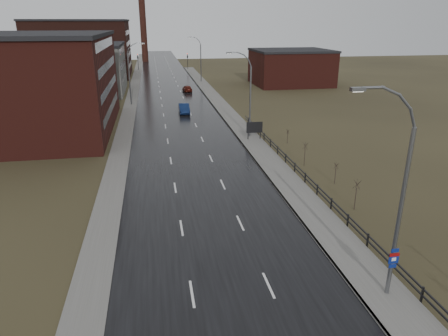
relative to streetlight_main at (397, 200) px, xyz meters
name	(u,v)px	position (x,y,z in m)	size (l,w,h in m)	color
road	(174,105)	(-8.47, 58.00, -6.03)	(14.00, 300.00, 0.06)	black
sidewalk_right	(250,139)	(0.13, 33.00, -5.97)	(3.20, 180.00, 0.18)	#595651
curb_right	(239,139)	(-1.39, 33.00, -5.97)	(0.16, 180.00, 0.18)	slate
sidewalk_left	(130,107)	(-16.67, 58.00, -6.00)	(2.40, 260.00, 0.12)	#595651
warehouse_near	(28,84)	(-29.46, 43.00, 0.70)	(22.44, 28.56, 13.50)	#471914
warehouse_mid	(86,69)	(-26.46, 76.00, -0.80)	(16.32, 20.40, 10.50)	slate
warehouse_far	(82,48)	(-31.47, 106.00, 1.70)	(26.52, 24.48, 15.50)	#331611
building_right	(291,67)	(21.83, 80.00, -1.80)	(18.36, 16.32, 8.50)	#471914
smokestack	(143,20)	(-14.47, 148.00, 9.44)	(2.70, 2.70, 30.70)	#331611
streetlight_main	(397,200)	(0.00, 0.00, 0.00)	(3.91, 0.29, 12.11)	slate
streetlight_right_mid	(248,95)	(0.03, 34.00, -0.22)	(3.36, 0.28, 11.35)	slate
streetlight_left	(131,74)	(-16.17, 60.00, -0.22)	(3.36, 0.28, 11.35)	slate
streetlight_right_far	(200,59)	(0.03, 88.00, -0.22)	(3.36, 0.28, 11.35)	slate
guardrail	(308,179)	(1.83, 16.32, -5.35)	(0.10, 53.05, 1.10)	black
shrub_c	(356,194)	(3.83, 10.77, -4.65)	(0.63, 0.66, 2.66)	#382D23
shrub_d	(336,173)	(4.65, 16.40, -4.90)	(0.52, 0.55, 2.19)	#382D23
shrub_e	(305,153)	(3.60, 21.91, -4.66)	(0.62, 0.66, 2.64)	#382D23
shrub_f	(288,136)	(4.54, 30.43, -5.08)	(0.44, 0.47, 1.85)	#382D23
billboard	(254,128)	(0.63, 32.57, -4.36)	(2.18, 0.17, 2.52)	black
traffic_light_left	(138,56)	(-16.47, 118.00, -1.46)	(0.58, 2.73, 5.30)	black
traffic_light_right	(187,55)	(-0.47, 118.00, -1.46)	(0.58, 2.73, 5.30)	black
car_near	(184,109)	(-7.21, 50.75, -5.24)	(1.73, 4.95, 1.63)	#0D1C43
car_far	(187,89)	(-4.67, 73.08, -5.31)	(1.77, 4.39, 1.50)	#51150D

